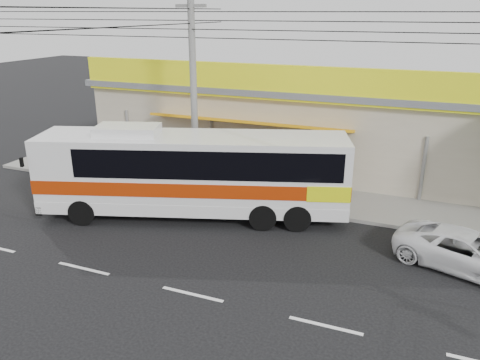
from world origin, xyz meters
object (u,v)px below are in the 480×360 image
object	(u,v)px
motorbike_dark	(156,166)
white_car	(467,251)
motorbike_red	(151,176)
utility_pole	(191,23)
coach_bus	(198,170)

from	to	relation	value
motorbike_dark	white_car	world-z (taller)	white_car
motorbike_red	motorbike_dark	size ratio (longest dim) A/B	1.01
motorbike_red	utility_pole	world-z (taller)	utility_pole
white_car	utility_pole	bearing A→B (deg)	93.60
white_car	utility_pole	distance (m)	13.47
coach_bus	white_car	distance (m)	10.09
motorbike_red	motorbike_dark	bearing A→B (deg)	8.22
coach_bus	white_car	size ratio (longest dim) A/B	2.74
motorbike_red	utility_pole	distance (m)	7.23
motorbike_dark	utility_pole	distance (m)	7.40
motorbike_dark	white_car	distance (m)	14.51
white_car	utility_pole	size ratio (longest dim) A/B	0.13
motorbike_dark	motorbike_red	bearing A→B (deg)	-132.25
coach_bus	motorbike_dark	world-z (taller)	coach_bus
coach_bus	motorbike_red	bearing A→B (deg)	132.54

